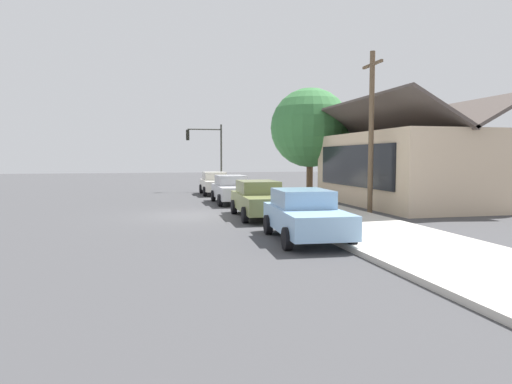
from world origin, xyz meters
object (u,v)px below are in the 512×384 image
Objects in this scene: car_skyblue at (305,215)px; utility_pole_wooden at (371,129)px; car_silver at (232,189)px; car_olive at (259,199)px; traffic_light_main at (208,146)px; car_ivory at (215,183)px; shade_tree at (310,128)px; fire_hydrant_red at (269,198)px.

utility_pole_wooden is (-5.98, 5.30, 3.11)m from car_skyblue.
utility_pole_wooden is at bearing 42.80° from car_silver.
car_olive and car_skyblue have the same top height.
car_silver is 10.21m from traffic_light_main.
car_ivory is 0.59× the size of shade_tree.
car_ivory is at bearing -175.75° from car_skyblue.
utility_pole_wooden is 6.33m from fire_hydrant_red.
car_ivory is at bearing -170.03° from fire_hydrant_red.
traffic_light_main is at bearing -178.08° from car_ivory.
car_olive is 0.95× the size of traffic_light_main.
car_silver is 6.80× the size of fire_hydrant_red.
car_skyblue is at bearing -7.81° from fire_hydrant_red.
car_ivory is 6.43m from car_silver.
shade_tree is at bearing 71.64° from car_ivory.
fire_hydrant_red is at bearing 175.54° from car_skyblue.
car_olive is 4.05m from fire_hydrant_red.
car_silver is 6.40m from car_olive.
car_ivory and car_skyblue have the same top height.
fire_hydrant_red is at bearing -131.22° from utility_pole_wooden.
shade_tree is 10.42m from utility_pole_wooden.
car_silver is (6.43, 0.07, 0.00)m from car_ivory.
shade_tree reaches higher than car_olive.
car_ivory is 7.70m from shade_tree.
utility_pole_wooden reaches higher than fire_hydrant_red.
car_ivory is 0.84× the size of traffic_light_main.
traffic_light_main is at bearing -131.38° from shade_tree.
car_skyblue is (12.11, 0.22, -0.00)m from car_silver.
car_silver is 3.05m from fire_hydrant_red.
fire_hydrant_red is (2.63, 1.52, -0.32)m from car_silver.
car_olive is 1.08× the size of car_skyblue.
traffic_light_main is (-21.96, -0.36, 2.68)m from car_skyblue.
car_ivory is 9.20m from fire_hydrant_red.
car_ivory is 0.90× the size of car_silver.
car_ivory is 0.58× the size of utility_pole_wooden.
traffic_light_main is 0.69× the size of utility_pole_wooden.
car_olive is at bearing -87.12° from utility_pole_wooden.
car_ivory is at bearing -177.33° from car_olive.
car_silver is at bearing -175.59° from car_skyblue.
utility_pole_wooden is at bearing 94.76° from car_olive.
car_olive is at bearing -20.54° from fire_hydrant_red.
utility_pole_wooden is (6.13, 5.52, 3.11)m from car_silver.
car_ivory and car_olive have the same top height.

